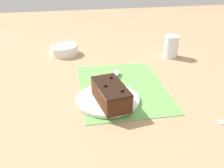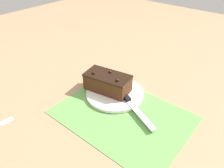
# 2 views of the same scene
# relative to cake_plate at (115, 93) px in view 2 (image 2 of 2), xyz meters

# --- Properties ---
(ground_plane) EXTENTS (3.00, 3.00, 0.00)m
(ground_plane) POSITION_rel_cake_plate_xyz_m (-0.10, 0.08, -0.01)
(ground_plane) COLOR #9E7F5B
(placemat_woven) EXTENTS (0.46, 0.34, 0.00)m
(placemat_woven) POSITION_rel_cake_plate_xyz_m (-0.10, 0.08, -0.01)
(placemat_woven) COLOR #609E4C
(placemat_woven) RESTS_ON ground_plane
(cake_plate) EXTENTS (0.23, 0.23, 0.01)m
(cake_plate) POSITION_rel_cake_plate_xyz_m (0.00, 0.00, 0.00)
(cake_plate) COLOR white
(cake_plate) RESTS_ON placemat_woven
(chocolate_cake) EXTENTS (0.19, 0.12, 0.08)m
(chocolate_cake) POSITION_rel_cake_plate_xyz_m (0.03, 0.00, 0.04)
(chocolate_cake) COLOR #472614
(chocolate_cake) RESTS_ON cake_plate
(serving_knife) EXTENTS (0.23, 0.12, 0.01)m
(serving_knife) POSITION_rel_cake_plate_xyz_m (-0.08, 0.02, 0.01)
(serving_knife) COLOR black
(serving_knife) RESTS_ON cake_plate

